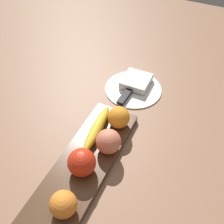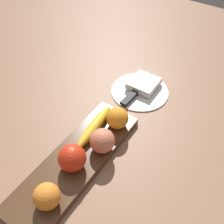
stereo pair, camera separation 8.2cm
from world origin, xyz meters
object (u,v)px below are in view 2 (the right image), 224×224
at_px(apple, 72,158).
at_px(folded_napkin, 144,83).
at_px(banana, 95,126).
at_px(orange_near_apple, 117,118).
at_px(knife, 132,95).
at_px(peach, 102,141).
at_px(fruit_tray, 76,161).
at_px(dinner_plate, 140,91).
at_px(orange_near_banana, 47,196).

bearing_deg(apple, folded_napkin, 1.33).
bearing_deg(banana, folded_napkin, -8.99).
relative_size(orange_near_apple, knife, 0.38).
relative_size(apple, knife, 0.42).
bearing_deg(peach, knife, 10.89).
distance_m(fruit_tray, peach, 0.10).
distance_m(orange_near_apple, dinner_plate, 0.21).
bearing_deg(folded_napkin, peach, -172.57).
distance_m(banana, folded_napkin, 0.28).
bearing_deg(peach, orange_near_apple, 7.18).
height_order(banana, orange_near_banana, orange_near_banana).
height_order(apple, knife, apple).
bearing_deg(fruit_tray, apple, -154.91).
bearing_deg(orange_near_apple, peach, -172.82).
relative_size(peach, knife, 0.40).
bearing_deg(folded_napkin, dinner_plate, 180.00).
relative_size(apple, orange_near_banana, 1.15).
bearing_deg(apple, dinner_plate, 1.42).
bearing_deg(knife, peach, -166.29).
xyz_separation_m(apple, knife, (0.34, 0.02, -0.05)).
relative_size(peach, folded_napkin, 0.69).
xyz_separation_m(fruit_tray, folded_napkin, (0.39, -0.00, 0.01)).
xyz_separation_m(apple, orange_near_banana, (-0.12, -0.02, -0.00)).
xyz_separation_m(orange_near_banana, peach, (0.21, -0.02, 0.00)).
bearing_deg(fruit_tray, knife, 1.11).
bearing_deg(apple, orange_near_banana, -171.89).
relative_size(fruit_tray, dinner_plate, 2.19).
relative_size(fruit_tray, peach, 6.37).
xyz_separation_m(fruit_tray, knife, (0.32, 0.01, 0.00)).
distance_m(fruit_tray, orange_near_banana, 0.15).
relative_size(orange_near_apple, folded_napkin, 0.66).
distance_m(apple, orange_near_apple, 0.19).
bearing_deg(fruit_tray, orange_near_banana, -169.13).
height_order(peach, folded_napkin, peach).
xyz_separation_m(peach, knife, (0.25, 0.05, -0.04)).
distance_m(orange_near_apple, peach, 0.10).
height_order(orange_near_apple, orange_near_banana, orange_near_apple).
bearing_deg(apple, banana, 11.35).
bearing_deg(apple, orange_near_apple, -6.09).
distance_m(banana, orange_near_banana, 0.26).
bearing_deg(apple, peach, -19.35).
height_order(fruit_tray, banana, banana).
xyz_separation_m(banana, knife, (0.21, -0.01, -0.02)).
relative_size(fruit_tray, knife, 2.54).
bearing_deg(orange_near_banana, apple, 8.11).
relative_size(banana, knife, 1.05).
bearing_deg(orange_near_apple, apple, 173.91).
height_order(fruit_tray, peach, peach).
relative_size(orange_near_apple, peach, 0.95).
distance_m(peach, folded_napkin, 0.33).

